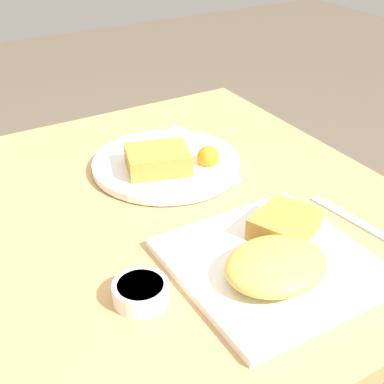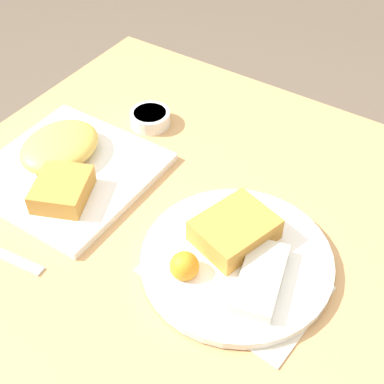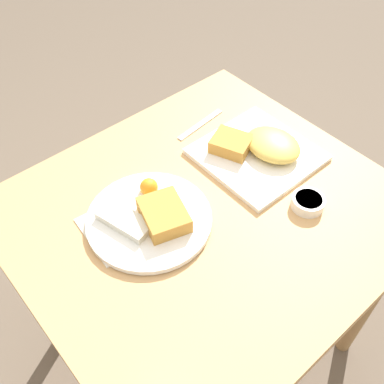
# 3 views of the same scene
# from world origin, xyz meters

# --- Properties ---
(dining_table) EXTENTS (0.81, 0.89, 0.76)m
(dining_table) POSITION_xyz_m (0.00, 0.00, 0.66)
(dining_table) COLOR tan
(dining_table) RESTS_ON ground_plane
(menu_card) EXTENTS (0.19, 0.27, 0.00)m
(menu_card) POSITION_xyz_m (0.09, 0.14, 0.77)
(menu_card) COLOR beige
(menu_card) RESTS_ON dining_table
(plate_square_near) EXTENTS (0.28, 0.28, 0.06)m
(plate_square_near) POSITION_xyz_m (0.05, -0.23, 0.79)
(plate_square_near) COLOR white
(plate_square_near) RESTS_ON dining_table
(plate_oval_far) EXTENTS (0.29, 0.29, 0.05)m
(plate_oval_far) POSITION_xyz_m (0.06, 0.12, 0.78)
(plate_oval_far) COLOR white
(plate_oval_far) RESTS_ON menu_card
(sauce_ramekin) EXTENTS (0.08, 0.08, 0.03)m
(sauce_ramekin) POSITION_xyz_m (-0.15, -0.19, 0.78)
(sauce_ramekin) COLOR white
(sauce_ramekin) RESTS_ON dining_table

